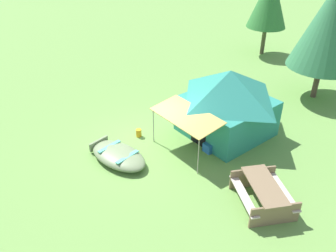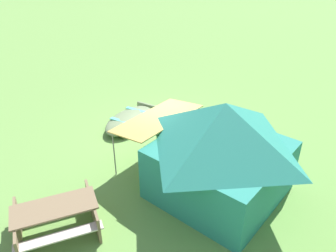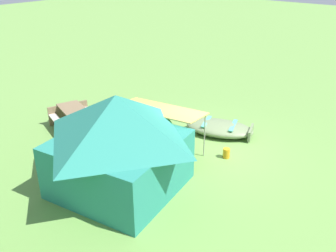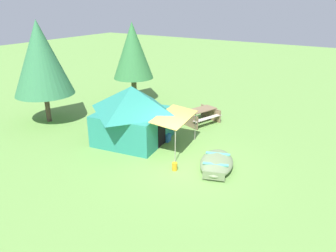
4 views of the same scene
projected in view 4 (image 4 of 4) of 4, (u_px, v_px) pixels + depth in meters
The scene contains 8 objects.
ground_plane at pixel (183, 163), 13.36m from camera, with size 80.00×80.00×0.00m, color #669544.
beached_rowboat at pixel (217, 163), 12.91m from camera, with size 2.63×1.98×0.43m.
canvas_cabin_tent at pixel (133, 113), 15.00m from camera, with size 3.62×4.71×2.63m.
picnic_table at pixel (200, 114), 17.54m from camera, with size 2.24×2.01×0.75m.
cooler_box at pixel (165, 137), 15.41m from camera, with size 0.50×0.36×0.35m, color #2764B3.
fuel_can at pixel (175, 166), 12.77m from camera, with size 0.21×0.21×0.31m, color orange.
pine_tree_back_left at pixel (41, 58), 16.70m from camera, with size 3.06×3.06×5.33m.
pine_tree_back_right at pixel (133, 51), 20.44m from camera, with size 2.53×2.53×4.98m.
Camera 4 is at (-10.34, -5.93, 6.26)m, focal length 35.05 mm.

